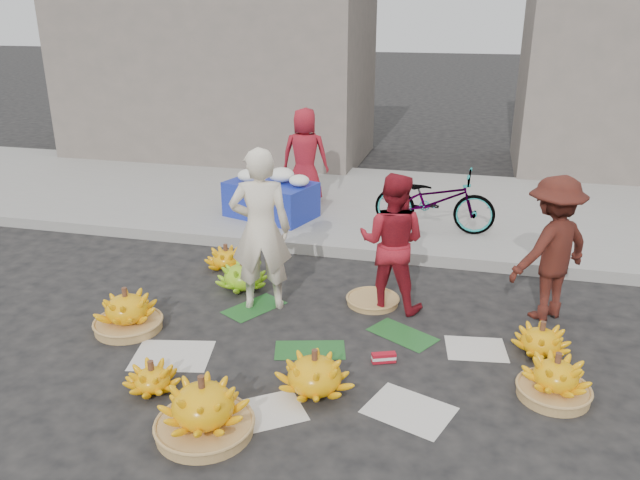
% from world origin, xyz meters
% --- Properties ---
extents(ground, '(80.00, 80.00, 0.00)m').
position_xyz_m(ground, '(0.00, 0.00, 0.00)').
color(ground, black).
rests_on(ground, ground).
extents(curb, '(40.00, 0.25, 0.15)m').
position_xyz_m(curb, '(0.00, 2.20, 0.07)').
color(curb, gray).
rests_on(curb, ground).
extents(sidewalk, '(40.00, 4.00, 0.12)m').
position_xyz_m(sidewalk, '(0.00, 4.30, 0.06)').
color(sidewalk, gray).
rests_on(sidewalk, ground).
extents(building_left, '(6.00, 3.00, 4.00)m').
position_xyz_m(building_left, '(-4.00, 7.20, 2.00)').
color(building_left, gray).
rests_on(building_left, sidewalk).
extents(newspaper_scatter, '(3.20, 1.80, 0.00)m').
position_xyz_m(newspaper_scatter, '(0.00, -0.80, 0.00)').
color(newspaper_scatter, silver).
rests_on(newspaper_scatter, ground).
extents(banana_leaves, '(2.00, 1.00, 0.00)m').
position_xyz_m(banana_leaves, '(-0.10, 0.20, 0.00)').
color(banana_leaves, '#1B5222').
rests_on(banana_leaves, ground).
extents(banana_bunch_0, '(0.67, 0.67, 0.45)m').
position_xyz_m(banana_bunch_0, '(-1.95, -0.24, 0.19)').
color(banana_bunch_0, '#A97E47').
rests_on(banana_bunch_0, ground).
extents(banana_bunch_1, '(0.53, 0.53, 0.28)m').
position_xyz_m(banana_bunch_1, '(-1.21, -1.14, 0.11)').
color(banana_bunch_1, '#FFB80C').
rests_on(banana_bunch_1, ground).
extents(banana_bunch_2, '(0.73, 0.73, 0.49)m').
position_xyz_m(banana_bunch_2, '(-0.56, -1.54, 0.21)').
color(banana_bunch_2, '#A97E47').
rests_on(banana_bunch_2, ground).
extents(banana_bunch_3, '(0.67, 0.67, 0.39)m').
position_xyz_m(banana_bunch_3, '(0.11, -0.82, 0.17)').
color(banana_bunch_3, '#FFB80C').
rests_on(banana_bunch_3, ground).
extents(banana_bunch_4, '(0.58, 0.58, 0.41)m').
position_xyz_m(banana_bunch_4, '(2.02, -0.43, 0.17)').
color(banana_bunch_4, '#A97E47').
rests_on(banana_bunch_4, ground).
extents(banana_bunch_5, '(0.65, 0.65, 0.32)m').
position_xyz_m(banana_bunch_5, '(1.97, 0.27, 0.14)').
color(banana_bunch_5, '#FFB80C').
rests_on(banana_bunch_5, ground).
extents(banana_bunch_6, '(0.74, 0.74, 0.37)m').
position_xyz_m(banana_bunch_6, '(-1.19, 0.94, 0.16)').
color(banana_bunch_6, '#6FBE1B').
rests_on(banana_bunch_6, ground).
extents(banana_bunch_7, '(0.59, 0.59, 0.31)m').
position_xyz_m(banana_bunch_7, '(-1.60, 1.45, 0.13)').
color(banana_bunch_7, '#FFB80C').
rests_on(banana_bunch_7, ground).
extents(basket_spare, '(0.68, 0.68, 0.06)m').
position_xyz_m(basket_spare, '(0.30, 0.91, 0.03)').
color(basket_spare, '#A97E47').
rests_on(basket_spare, ground).
extents(incense_stack, '(0.23, 0.14, 0.09)m').
position_xyz_m(incense_stack, '(0.60, -0.24, 0.05)').
color(incense_stack, '#B21222').
rests_on(incense_stack, ground).
extents(vendor_cream, '(0.72, 0.57, 1.72)m').
position_xyz_m(vendor_cream, '(-0.83, 0.58, 0.86)').
color(vendor_cream, white).
rests_on(vendor_cream, ground).
extents(vendor_red, '(0.77, 0.63, 1.46)m').
position_xyz_m(vendor_red, '(0.49, 0.88, 0.73)').
color(vendor_red, '#AF1A25').
rests_on(vendor_red, ground).
extents(man_striped, '(1.08, 1.06, 1.49)m').
position_xyz_m(man_striped, '(2.06, 1.06, 0.74)').
color(man_striped, maroon).
rests_on(man_striped, ground).
extents(flower_table, '(1.40, 1.10, 0.71)m').
position_xyz_m(flower_table, '(-1.57, 3.14, 0.41)').
color(flower_table, '#18269D').
rests_on(flower_table, sidewalk).
extents(grey_bucket, '(0.32, 0.32, 0.36)m').
position_xyz_m(grey_bucket, '(-2.03, 3.21, 0.30)').
color(grey_bucket, slate).
rests_on(grey_bucket, sidewalk).
extents(flower_vendor, '(0.76, 0.54, 1.46)m').
position_xyz_m(flower_vendor, '(-1.29, 3.98, 0.85)').
color(flower_vendor, '#AF1A25').
rests_on(flower_vendor, sidewalk).
extents(bicycle, '(0.65, 1.65, 0.85)m').
position_xyz_m(bicycle, '(0.76, 3.11, 0.55)').
color(bicycle, gray).
rests_on(bicycle, sidewalk).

